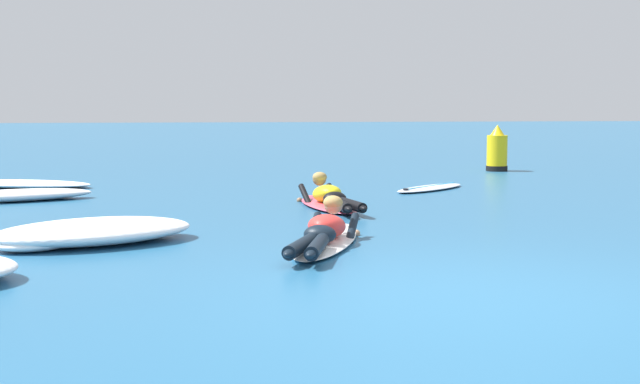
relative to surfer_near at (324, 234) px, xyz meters
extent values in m
plane|color=#235B84|center=(0.66, 7.55, -0.13)|extent=(120.00, 120.00, 0.00)
ellipsoid|color=white|center=(0.03, 0.09, -0.10)|extent=(1.33, 2.45, 0.07)
ellipsoid|color=white|center=(0.42, 1.17, -0.09)|extent=(0.26, 0.26, 0.06)
ellipsoid|color=red|center=(0.05, 0.14, 0.07)|extent=(0.61, 0.80, 0.35)
ellipsoid|color=black|center=(-0.09, -0.25, 0.04)|extent=(0.41, 0.38, 0.20)
cylinder|color=black|center=(-0.36, -0.76, 0.01)|extent=(0.46, 0.83, 0.14)
ellipsoid|color=black|center=(-0.52, -1.15, 0.01)|extent=(0.17, 0.24, 0.08)
cylinder|color=black|center=(-0.21, -0.81, 0.01)|extent=(0.37, 0.85, 0.14)
ellipsoid|color=black|center=(-0.33, -1.22, 0.01)|extent=(0.17, 0.24, 0.08)
cylinder|color=black|center=(-0.03, 0.58, -0.01)|extent=(0.27, 0.54, 0.32)
sphere|color=tan|center=(0.09, 0.92, -0.11)|extent=(0.09, 0.09, 0.09)
cylinder|color=black|center=(0.38, 0.41, -0.01)|extent=(0.27, 0.54, 0.32)
sphere|color=tan|center=(0.49, 0.73, -0.11)|extent=(0.09, 0.09, 0.09)
sphere|color=tan|center=(0.19, 0.52, 0.25)|extent=(0.21, 0.21, 0.21)
ellipsoid|color=#AD894C|center=(0.18, 0.50, 0.28)|extent=(0.27, 0.26, 0.16)
ellipsoid|color=#E54C66|center=(0.62, 3.44, -0.10)|extent=(0.82, 2.18, 0.07)
ellipsoid|color=#E54C66|center=(0.51, 4.45, -0.09)|extent=(0.24, 0.22, 0.06)
ellipsoid|color=yellow|center=(0.61, 3.49, 0.07)|extent=(0.48, 0.76, 0.35)
ellipsoid|color=black|center=(0.66, 3.08, 0.04)|extent=(0.37, 0.31, 0.20)
cylinder|color=black|center=(0.64, 2.52, 0.01)|extent=(0.18, 0.81, 0.14)
ellipsoid|color=black|center=(0.66, 2.12, 0.01)|extent=(0.12, 0.23, 0.08)
cylinder|color=black|center=(0.80, 2.54, 0.01)|extent=(0.27, 0.82, 0.14)
ellipsoid|color=black|center=(0.87, 2.14, 0.01)|extent=(0.12, 0.23, 0.08)
cylinder|color=black|center=(0.35, 3.87, -0.01)|extent=(0.16, 0.62, 0.35)
sphere|color=#8C6647|center=(0.31, 4.26, -0.11)|extent=(0.09, 0.09, 0.09)
cylinder|color=black|center=(0.79, 3.89, -0.01)|extent=(0.16, 0.62, 0.35)
sphere|color=#8C6647|center=(0.75, 4.27, -0.11)|extent=(0.09, 0.09, 0.09)
sphere|color=#8C6647|center=(0.57, 3.91, 0.25)|extent=(0.21, 0.21, 0.21)
ellipsoid|color=#AD894C|center=(0.57, 3.89, 0.28)|extent=(0.24, 0.22, 0.16)
ellipsoid|color=silver|center=(2.86, 5.76, -0.10)|extent=(1.82, 1.75, 0.07)
cube|color=#1E9EDB|center=(2.86, 5.76, -0.06)|extent=(1.25, 1.17, 0.01)
cone|color=black|center=(2.27, 5.21, -0.13)|extent=(0.14, 0.14, 0.16)
ellipsoid|color=white|center=(-4.08, 5.00, -0.04)|extent=(2.46, 1.39, 0.19)
ellipsoid|color=white|center=(-3.55, 5.28, -0.07)|extent=(0.91, 0.53, 0.13)
ellipsoid|color=white|center=(-4.42, 7.39, -0.07)|extent=(2.85, 1.75, 0.13)
ellipsoid|color=white|center=(-3.74, 7.30, -0.09)|extent=(0.98, 0.48, 0.09)
ellipsoid|color=white|center=(-2.45, 0.59, 0.00)|extent=(2.48, 1.92, 0.27)
ellipsoid|color=white|center=(-2.01, 0.96, -0.04)|extent=(0.93, 0.79, 0.19)
ellipsoid|color=white|center=(-3.01, 0.23, -0.06)|extent=(0.94, 0.81, 0.15)
cylinder|color=yellow|center=(5.61, 9.75, 0.27)|extent=(0.47, 0.47, 0.82)
cone|color=yellow|center=(5.61, 9.75, 0.80)|extent=(0.33, 0.33, 0.24)
cylinder|color=black|center=(5.61, 9.75, -0.07)|extent=(0.49, 0.49, 0.12)
camera|label=1|loc=(-1.46, -8.84, 1.36)|focal=47.91mm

